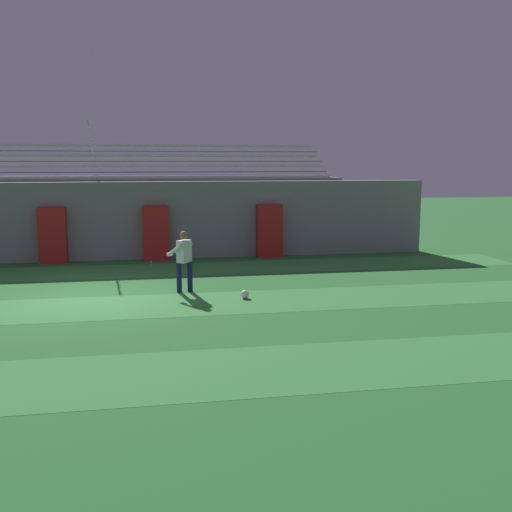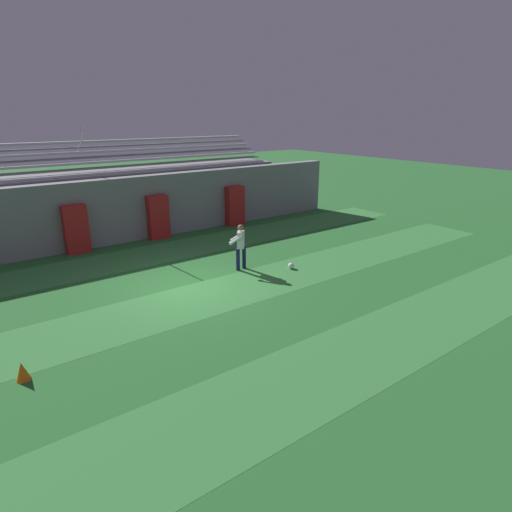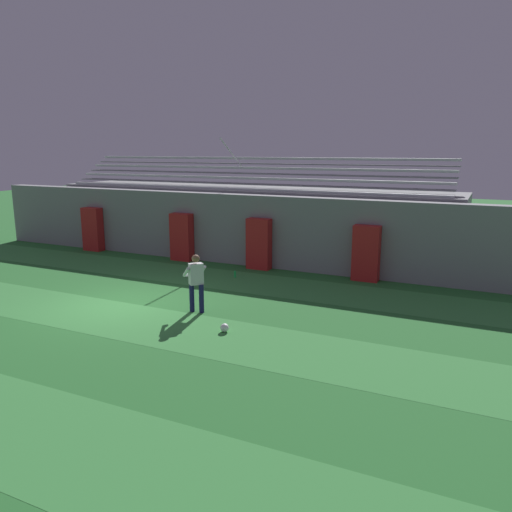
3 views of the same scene
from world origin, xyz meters
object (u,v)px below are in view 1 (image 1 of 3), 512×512
at_px(padding_pillar_gate_right, 156,233).
at_px(padding_pillar_far_right, 269,231).
at_px(padding_pillar_gate_left, 53,235).
at_px(goalkeeper, 184,257).
at_px(soccer_ball, 245,294).
at_px(water_bottle, 151,265).

xyz_separation_m(padding_pillar_gate_right, padding_pillar_far_right, (4.15, 0.00, 0.00)).
bearing_deg(padding_pillar_gate_left, padding_pillar_far_right, 0.00).
distance_m(padding_pillar_gate_right, goalkeeper, 5.56).
relative_size(soccer_ball, water_bottle, 0.92).
bearing_deg(padding_pillar_far_right, water_bottle, -159.90).
bearing_deg(goalkeeper, water_bottle, 102.13).
height_order(padding_pillar_gate_right, water_bottle, padding_pillar_gate_right).
bearing_deg(water_bottle, padding_pillar_gate_right, 82.59).
height_order(goalkeeper, soccer_ball, goalkeeper).
xyz_separation_m(padding_pillar_gate_left, padding_pillar_far_right, (7.68, 0.00, 0.00)).
bearing_deg(padding_pillar_far_right, goalkeeper, -122.40).
height_order(padding_pillar_far_right, goalkeeper, padding_pillar_far_right).
bearing_deg(padding_pillar_gate_left, goalkeeper, -52.94).
bearing_deg(soccer_ball, padding_pillar_far_right, 73.06).
relative_size(padding_pillar_gate_left, padding_pillar_gate_right, 1.00).
height_order(padding_pillar_far_right, water_bottle, padding_pillar_far_right).
distance_m(padding_pillar_gate_left, padding_pillar_gate_right, 3.53).
height_order(padding_pillar_gate_left, padding_pillar_far_right, same).
distance_m(padding_pillar_gate_left, goalkeeper, 6.92).
xyz_separation_m(padding_pillar_far_right, water_bottle, (-4.35, -1.59, -0.86)).
distance_m(padding_pillar_gate_left, soccer_ball, 8.74).
bearing_deg(water_bottle, soccer_ball, -64.88).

